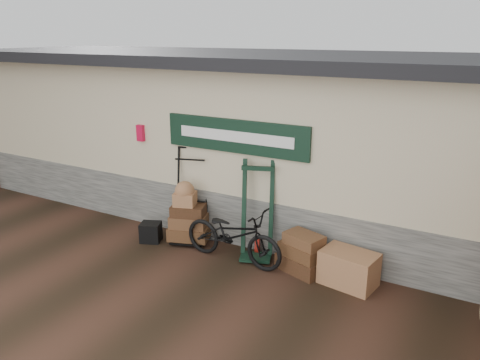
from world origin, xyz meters
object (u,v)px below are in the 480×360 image
object	(u,v)px
green_barrow	(257,210)
black_trunk	(151,232)
wicker_hamper	(349,268)
suitcase_stack	(302,252)
porter_trolley	(191,194)
bicycle	(233,232)

from	to	relation	value
green_barrow	black_trunk	world-z (taller)	green_barrow
green_barrow	wicker_hamper	world-z (taller)	green_barrow
suitcase_stack	black_trunk	bearing A→B (deg)	-174.01
porter_trolley	wicker_hamper	xyz separation A→B (m)	(2.94, -0.22, -0.58)
bicycle	green_barrow	bearing A→B (deg)	-32.44
suitcase_stack	bicycle	size ratio (longest dim) A/B	0.41
green_barrow	bicycle	world-z (taller)	green_barrow
wicker_hamper	bicycle	world-z (taller)	bicycle
green_barrow	wicker_hamper	size ratio (longest dim) A/B	2.06
black_trunk	bicycle	xyz separation A→B (m)	(1.66, 0.05, 0.34)
wicker_hamper	suitcase_stack	bearing A→B (deg)	176.94
porter_trolley	suitcase_stack	world-z (taller)	porter_trolley
porter_trolley	green_barrow	xyz separation A→B (m)	(1.34, -0.06, -0.03)
green_barrow	wicker_hamper	distance (m)	1.70
bicycle	black_trunk	bearing A→B (deg)	94.70
green_barrow	suitcase_stack	size ratio (longest dim) A/B	2.24
porter_trolley	suitcase_stack	size ratio (longest dim) A/B	2.32
porter_trolley	black_trunk	distance (m)	0.99
green_barrow	black_trunk	distance (m)	2.06
porter_trolley	green_barrow	distance (m)	1.34
porter_trolley	suitcase_stack	distance (m)	2.25
porter_trolley	green_barrow	size ratio (longest dim) A/B	1.04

